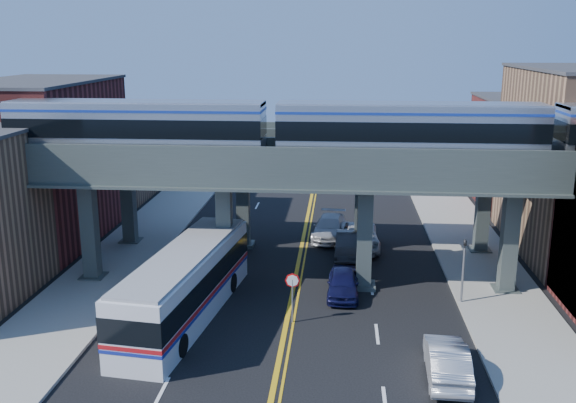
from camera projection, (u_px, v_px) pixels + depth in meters
name	position (u px, v px, depth m)	size (l,w,h in m)	color
ground	(281.00, 350.00, 29.56)	(120.00, 120.00, 0.00)	black
sidewalk_west	(113.00, 267.00, 40.12)	(5.00, 70.00, 0.16)	gray
sidewalk_east	(488.00, 278.00, 38.28)	(5.00, 70.00, 0.16)	gray
building_west_b	(41.00, 162.00, 45.15)	(8.00, 14.00, 11.00)	maroon
building_west_c	(108.00, 152.00, 58.07)	(8.00, 10.00, 8.00)	#886146
building_east_c	(527.00, 152.00, 54.97)	(8.00, 10.00, 9.00)	maroon
elevated_viaduct_near	(294.00, 177.00, 35.69)	(52.00, 3.60, 7.40)	#45504D
elevated_viaduct_far	(302.00, 155.00, 42.45)	(52.00, 3.60, 7.40)	#45504D
transit_train	(409.00, 130.00, 34.53)	(44.28, 2.77, 3.23)	black
stop_sign	(293.00, 290.00, 32.00)	(0.76, 0.09, 2.63)	slate
traffic_signal	(464.00, 264.00, 34.05)	(0.15, 0.18, 4.10)	slate
transit_bus	(186.00, 285.00, 32.72)	(4.52, 13.33, 3.36)	silver
car_lane_a	(343.00, 283.00, 35.64)	(1.73, 4.30, 1.46)	#10123D
car_lane_b	(349.00, 246.00, 41.78)	(1.72, 4.93, 1.63)	#2B2B2D
car_lane_c	(359.00, 237.00, 43.74)	(2.63, 5.70, 1.59)	#BDBDBF
car_lane_d	(330.00, 227.00, 46.02)	(2.16, 5.32, 1.54)	#ABABB0
car_parked_curb	(447.00, 361.00, 26.96)	(1.66, 4.75, 1.56)	#ABACB0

